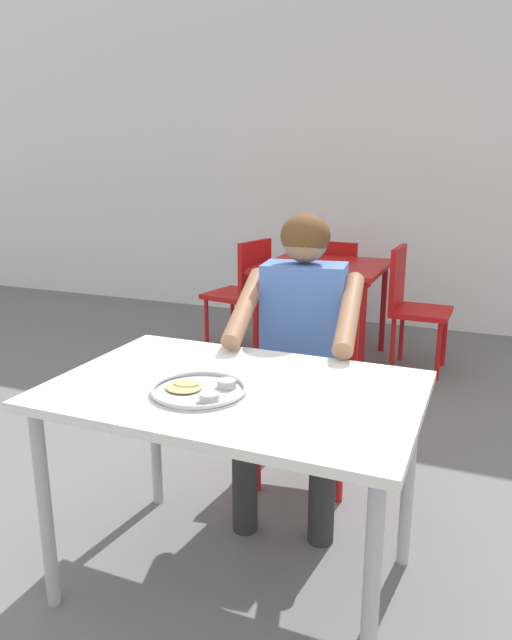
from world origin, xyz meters
TOP-DOWN VIEW (x-y plane):
  - ground_plane at (0.00, 0.00)m, footprint 12.00×12.00m
  - back_wall at (0.00, 3.66)m, footprint 12.00×0.12m
  - table_foreground at (0.02, -0.03)m, footprint 1.15×0.76m
  - thali_tray at (-0.05, -0.13)m, footprint 0.30×0.30m
  - chair_foreground at (0.01, 0.80)m, footprint 0.49×0.46m
  - diner_foreground at (0.03, 0.58)m, footprint 0.54×0.59m
  - table_background_red at (-0.38, 2.40)m, footprint 0.87×0.87m
  - chair_red_left at (-1.00, 2.36)m, footprint 0.46×0.49m
  - chair_red_right at (0.23, 2.44)m, footprint 0.40×0.42m
  - chair_red_far at (-0.45, 3.02)m, footprint 0.47×0.44m

SIDE VIEW (x-z plane):
  - ground_plane at x=0.00m, z-range -0.05..0.00m
  - chair_red_far at x=-0.45m, z-range 0.07..0.89m
  - chair_red_right at x=0.23m, z-range 0.07..0.93m
  - chair_foreground at x=0.01m, z-range 0.08..0.94m
  - chair_red_left at x=-1.00m, z-range 0.07..0.94m
  - table_background_red at x=-0.38m, z-range 0.28..1.00m
  - table_foreground at x=0.02m, z-range 0.29..1.01m
  - diner_foreground at x=0.03m, z-range 0.12..1.33m
  - thali_tray at x=-0.05m, z-range 0.72..0.75m
  - back_wall at x=0.00m, z-range 0.00..3.40m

